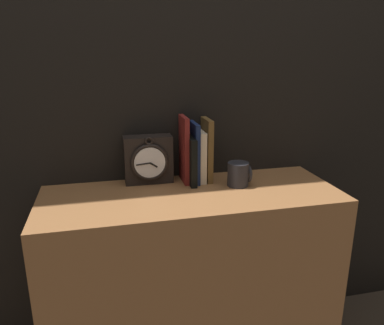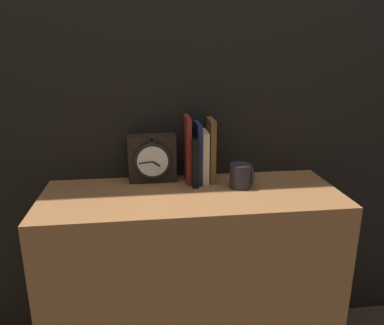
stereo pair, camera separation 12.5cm
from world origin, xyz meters
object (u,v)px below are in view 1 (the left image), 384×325
clock (149,160)px  mug (239,174)px  book_slot3_cream (200,156)px  book_slot1_black (190,160)px  book_slot0_maroon (184,150)px  book_slot4_brown (207,150)px  book_slot2_navy (194,152)px

clock → mug: clock is taller
book_slot3_cream → book_slot1_black: bearing=-160.1°
book_slot3_cream → mug: (0.12, -0.09, -0.05)m
book_slot0_maroon → book_slot4_brown: bearing=-0.2°
book_slot0_maroon → book_slot2_navy: bearing=-8.0°
clock → book_slot3_cream: 0.19m
book_slot4_brown → mug: size_ratio=2.69×
book_slot3_cream → book_slot0_maroon: bearing=179.2°
clock → book_slot3_cream: size_ratio=0.96×
clock → book_slot2_navy: size_ratio=0.82×
clock → mug: size_ratio=2.10×
mug → book_slot2_navy: bearing=148.9°
book_slot0_maroon → book_slot2_navy: size_ratio=1.11×
book_slot0_maroon → book_slot1_black: 0.04m
book_slot2_navy → book_slot4_brown: bearing=6.0°
clock → book_slot3_cream: book_slot3_cream is taller
book_slot1_black → book_slot4_brown: size_ratio=0.75×
book_slot0_maroon → book_slot4_brown: 0.09m
clock → book_slot0_maroon: size_ratio=0.74×
book_slot4_brown → clock: bearing=175.5°
book_slot3_cream → book_slot4_brown: 0.03m
book_slot2_navy → mug: (0.14, -0.09, -0.07)m
book_slot1_black → book_slot4_brown: book_slot4_brown is taller
book_slot1_black → book_slot2_navy: (0.02, 0.01, 0.02)m
book_slot0_maroon → book_slot3_cream: book_slot0_maroon is taller
book_slot1_black → book_slot2_navy: book_slot2_navy is taller
book_slot2_navy → book_slot4_brown: (0.05, 0.01, 0.01)m
book_slot0_maroon → book_slot2_navy: (0.04, -0.01, -0.01)m
clock → book_slot1_black: size_ratio=1.04×
book_slot0_maroon → clock: bearing=172.6°
book_slot2_navy → book_slot3_cream: book_slot2_navy is taller
clock → mug: 0.33m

